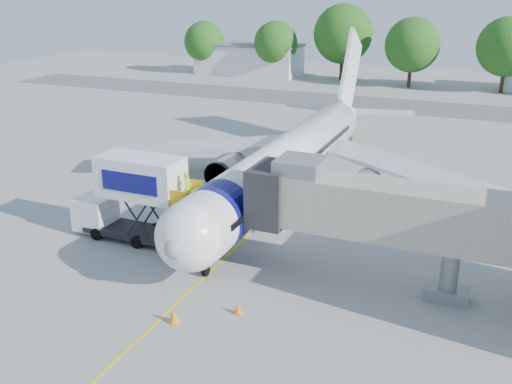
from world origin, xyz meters
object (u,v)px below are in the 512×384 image
at_px(aircraft, 291,159).
at_px(jet_bridge, 364,208).
at_px(catering_hiloader, 133,198).
at_px(ground_tug, 133,322).

xyz_separation_m(aircraft, jet_bridge, (7.99, -11.12, 1.39)).
bearing_deg(jet_bridge, catering_hiloader, -179.99).
relative_size(aircraft, catering_hiloader, 4.44).
height_order(jet_bridge, ground_tug, jet_bridge).
xyz_separation_m(jet_bridge, catering_hiloader, (-14.26, -0.00, -1.58)).
distance_m(jet_bridge, ground_tug, 12.72).
relative_size(jet_bridge, catering_hiloader, 1.64).
distance_m(aircraft, ground_tug, 20.27).
distance_m(jet_bridge, catering_hiloader, 14.34).
bearing_deg(ground_tug, aircraft, 69.91).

